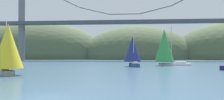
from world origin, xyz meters
TOP-DOWN VIEW (x-y plane):
  - ground_plane at (0.00, 0.00)m, footprint 360.00×360.00m
  - headland_center at (5.00, 135.00)m, footprint 66.19×44.00m
  - headland_left at (-55.00, 135.00)m, footprint 86.02×44.00m
  - suspension_bridge at (-0.00, 95.00)m, footprint 125.36×6.00m
  - sailboat_navy_sail at (4.78, 46.01)m, footprint 4.88×7.28m
  - sailboat_yellow_sail at (-11.52, 17.56)m, footprint 6.40×7.17m
  - sailboat_green_sail at (12.77, 51.53)m, footprint 9.02×4.96m

SIDE VIEW (x-z plane):
  - ground_plane at x=0.00m, z-range 0.00..0.00m
  - headland_center at x=5.00m, z-range -18.52..18.52m
  - headland_left at x=-55.00m, z-range -21.75..21.75m
  - sailboat_yellow_sail at x=-11.52m, z-range 0.04..7.64m
  - sailboat_navy_sail at x=4.78m, z-range -0.07..7.79m
  - sailboat_green_sail at x=12.77m, z-range -0.23..9.74m
  - suspension_bridge at x=0.00m, z-range -1.76..36.81m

